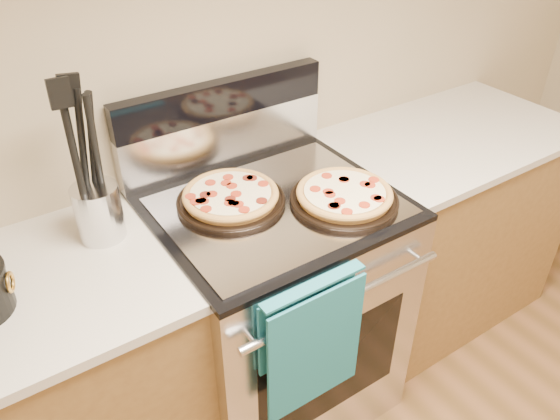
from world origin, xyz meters
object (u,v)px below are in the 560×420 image
pepperoni_pizza_back (231,197)px  utensil_crock (99,212)px  pepperoni_pizza_front (344,196)px  range_body (274,309)px

pepperoni_pizza_back → utensil_crock: size_ratio=2.02×
pepperoni_pizza_front → utensil_crock: size_ratio=2.03×
pepperoni_pizza_back → pepperoni_pizza_front: (0.30, -0.19, 0.00)m
pepperoni_pizza_front → utensil_crock: (-0.68, 0.27, 0.04)m
range_body → pepperoni_pizza_back: pepperoni_pizza_back is taller
range_body → pepperoni_pizza_back: bearing=152.5°
pepperoni_pizza_back → pepperoni_pizza_front: bearing=-32.6°
utensil_crock → pepperoni_pizza_back: bearing=-11.8°
range_body → utensil_crock: size_ratio=5.42×
range_body → utensil_crock: (-0.50, 0.14, 0.54)m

